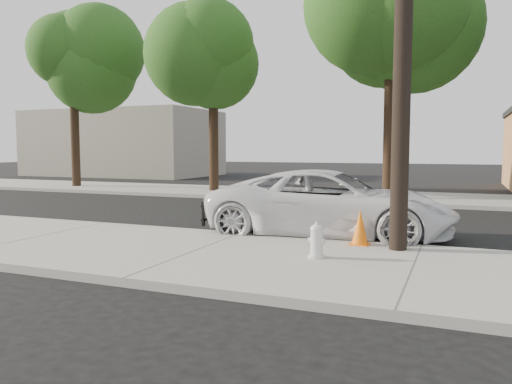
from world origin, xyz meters
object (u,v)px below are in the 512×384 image
(utility_pole, at_px, (404,9))
(traffic_cone, at_px, (360,227))
(fire_hydrant, at_px, (317,241))
(police_cruiser, at_px, (330,204))

(utility_pole, distance_m, traffic_cone, 4.27)
(utility_pole, distance_m, fire_hydrant, 4.63)
(utility_pole, bearing_deg, traffic_cone, 165.54)
(utility_pole, height_order, traffic_cone, utility_pole)
(fire_hydrant, height_order, traffic_cone, traffic_cone)
(police_cruiser, xyz_separation_m, fire_hydrant, (0.49, -2.98, -0.36))
(police_cruiser, height_order, traffic_cone, police_cruiser)
(utility_pole, height_order, fire_hydrant, utility_pole)
(police_cruiser, height_order, fire_hydrant, police_cruiser)
(police_cruiser, bearing_deg, fire_hydrant, -174.33)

